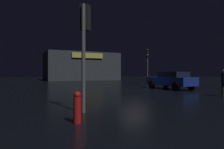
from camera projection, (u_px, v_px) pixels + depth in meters
name	position (u px, v px, depth m)	size (l,w,h in m)	color
ground_plane	(134.00, 90.00, 16.92)	(120.00, 120.00, 0.00)	black
store_building	(81.00, 67.00, 40.65)	(14.04, 7.83, 5.42)	#33383D
traffic_signal_main	(85.00, 35.00, 7.20)	(0.42, 0.43, 3.84)	#595B60
traffic_signal_opposite	(147.00, 57.00, 26.45)	(0.42, 0.43, 4.60)	#595B60
car_near	(171.00, 80.00, 17.44)	(2.25, 4.49, 1.51)	navy
pedestrian	(224.00, 81.00, 12.02)	(0.48, 0.48, 1.63)	black
fire_hydrant	(77.00, 107.00, 5.63)	(0.22, 0.22, 0.89)	red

